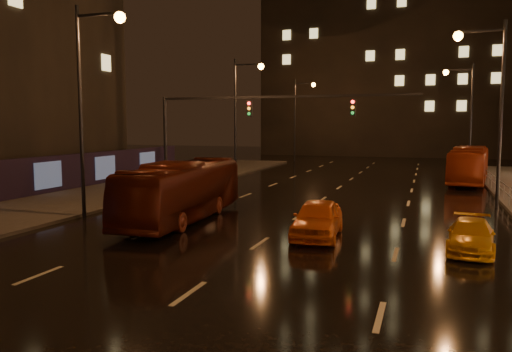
# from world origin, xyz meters

# --- Properties ---
(ground) EXTENTS (140.00, 140.00, 0.00)m
(ground) POSITION_xyz_m (0.00, 20.00, 0.00)
(ground) COLOR black
(ground) RESTS_ON ground
(sidewalk_left) EXTENTS (7.00, 70.00, 0.15)m
(sidewalk_left) POSITION_xyz_m (-13.50, 15.00, 0.07)
(sidewalk_left) COLOR #38332D
(sidewalk_left) RESTS_ON ground
(building_distant) EXTENTS (44.00, 16.00, 36.00)m
(building_distant) POSITION_xyz_m (4.00, 72.00, 18.00)
(building_distant) COLOR black
(building_distant) RESTS_ON ground
(traffic_signal) EXTENTS (15.31, 0.32, 6.20)m
(traffic_signal) POSITION_xyz_m (-5.06, 20.00, 4.74)
(traffic_signal) COLOR black
(traffic_signal) RESTS_ON ground
(bus_red) EXTENTS (3.01, 10.20, 2.80)m
(bus_red) POSITION_xyz_m (-4.97, 13.33, 1.40)
(bus_red) COLOR #4F160B
(bus_red) RESTS_ON ground
(bus_curb) EXTENTS (3.67, 10.43, 2.84)m
(bus_curb) POSITION_xyz_m (9.00, 33.91, 1.42)
(bus_curb) COLOR maroon
(bus_curb) RESTS_ON ground
(taxi_near) EXTENTS (2.09, 4.53, 1.50)m
(taxi_near) POSITION_xyz_m (1.84, 11.80, 0.75)
(taxi_near) COLOR orange
(taxi_near) RESTS_ON ground
(taxi_far) EXTENTS (1.87, 3.95, 1.11)m
(taxi_far) POSITION_xyz_m (7.51, 11.40, 0.56)
(taxi_far) COLOR orange
(taxi_far) RESTS_ON ground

